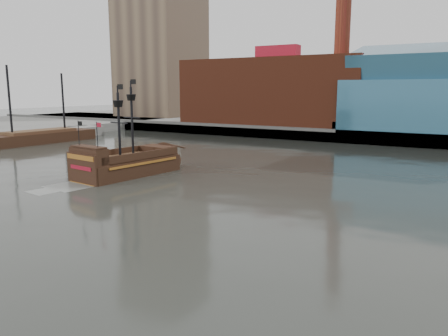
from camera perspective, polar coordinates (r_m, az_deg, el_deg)
The scene contains 7 objects.
ground at distance 31.00m, azimuth -10.92°, elevation -9.27°, with size 400.00×400.00×0.00m, color #272924.
promenade_far at distance 115.73m, azimuth 20.98°, elevation 4.97°, with size 220.00×60.00×2.00m, color slate.
seawall at distance 86.90m, azimuth 17.58°, elevation 3.84°, with size 220.00×1.00×2.60m, color #4C4C49.
pier at distance 93.73m, azimuth -25.50°, elevation 3.57°, with size 6.00×40.00×2.00m, color slate.
skyline at distance 108.16m, azimuth 23.93°, elevation 16.99°, with size 149.00×45.00×62.00m.
pirate_ship at distance 54.01m, azimuth -12.64°, elevation 0.24°, with size 6.80×16.90×12.30m.
docked_vessel at distance 91.65m, azimuth -22.84°, elevation 3.62°, with size 6.29×22.62×15.21m.
Camera 1 is at (19.65, -21.67, 10.25)m, focal length 35.00 mm.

